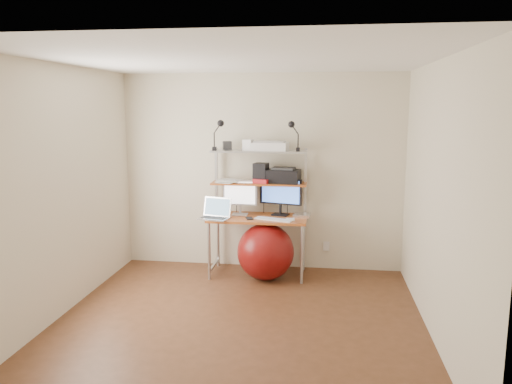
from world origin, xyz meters
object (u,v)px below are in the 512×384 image
monitor_black (281,193)px  monitor_silver (240,195)px  exercise_ball (266,252)px  printer (284,176)px  laptop (216,214)px

monitor_black → monitor_silver: bearing=-158.9°
monitor_silver → exercise_ball: 0.78m
printer → exercise_ball: (-0.19, -0.31, -0.89)m
monitor_silver → monitor_black: (0.50, 0.06, 0.02)m
monitor_black → printer: (0.03, -0.00, 0.23)m
monitor_black → exercise_ball: size_ratio=0.79×
monitor_silver → printer: 0.60m
monitor_black → laptop: size_ratio=1.32×
monitor_silver → monitor_black: 0.51m
laptop → exercise_ball: bearing=11.6°
monitor_black → exercise_ball: (-0.15, -0.31, -0.67)m
monitor_silver → monitor_black: monitor_black is taller
laptop → exercise_ball: laptop is taller
monitor_silver → monitor_black: size_ratio=0.87×
monitor_black → laptop: 0.85m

